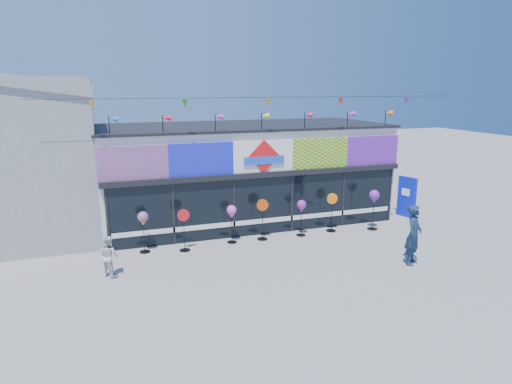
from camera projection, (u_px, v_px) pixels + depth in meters
name	position (u px, v px, depth m)	size (l,w,h in m)	color
ground	(299.00, 265.00, 14.86)	(80.00, 80.00, 0.00)	gray
kite_shop	(243.00, 172.00, 19.86)	(16.00, 5.70, 5.31)	silver
blue_sign	(407.00, 197.00, 20.22)	(0.38, 0.90, 1.80)	#0D1EC5
spinner_0	(143.00, 220.00, 15.76)	(0.37, 0.37, 1.48)	black
spinner_1	(184.00, 229.00, 16.00)	(0.43, 0.39, 1.52)	black
spinner_2	(232.00, 213.00, 16.76)	(0.36, 0.36, 1.44)	black
spinner_3	(263.00, 218.00, 17.18)	(0.44, 0.40, 1.57)	black
spinner_4	(302.00, 207.00, 17.56)	(0.36, 0.36, 1.43)	black
spinner_5	(332.00, 211.00, 18.18)	(0.44, 0.40, 1.57)	black
spinner_6	(374.00, 198.00, 18.30)	(0.42, 0.42, 1.64)	black
adult_man	(414.00, 235.00, 14.76)	(0.72, 0.48, 1.99)	#142640
child	(109.00, 256.00, 13.89)	(0.62, 0.36, 1.28)	silver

